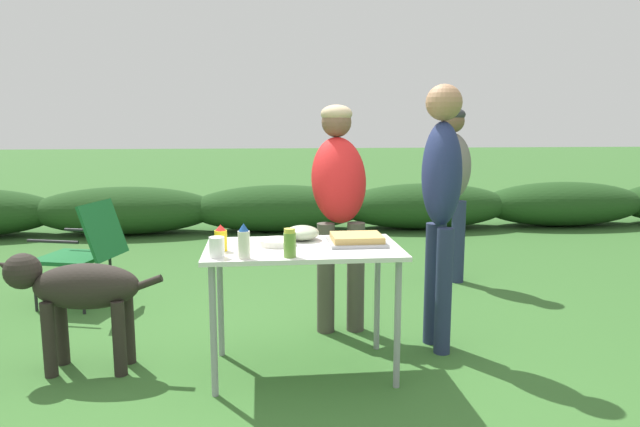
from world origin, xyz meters
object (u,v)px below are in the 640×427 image
object	(u,v)px
standing_person_with_beanie	(339,192)
folding_table	(303,260)
food_tray	(357,240)
standing_person_in_olive_jacket	(451,176)
mixing_bowl	(302,233)
paper_cup_stack	(217,247)
relish_jar	(290,243)
standing_person_in_gray_fleece	(441,190)
mayo_bottle	(244,242)
dog	(77,291)
camp_chair_green_behind_table	(85,248)
mustard_bottle	(221,238)
plate_stack	(277,242)

from	to	relation	value
standing_person_with_beanie	folding_table	bearing A→B (deg)	-113.75
food_tray	standing_person_in_olive_jacket	bearing A→B (deg)	56.98
mixing_bowl	paper_cup_stack	bearing A→B (deg)	-139.75
relish_jar	standing_person_in_gray_fleece	size ratio (longest dim) A/B	0.09
mayo_bottle	standing_person_in_gray_fleece	xyz separation A→B (m)	(1.20, 0.51, 0.20)
relish_jar	mayo_bottle	xyz separation A→B (m)	(-0.24, -0.01, 0.01)
standing_person_in_olive_jacket	relish_jar	bearing A→B (deg)	-68.79
dog	camp_chair_green_behind_table	bearing A→B (deg)	18.15
mixing_bowl	mustard_bottle	bearing A→B (deg)	-151.78
mustard_bottle	standing_person_in_olive_jacket	bearing A→B (deg)	44.36
standing_person_with_beanie	standing_person_in_olive_jacket	distance (m)	1.61
food_tray	standing_person_in_olive_jacket	world-z (taller)	standing_person_in_olive_jacket
mustard_bottle	mixing_bowl	bearing A→B (deg)	28.22
paper_cup_stack	mayo_bottle	bearing A→B (deg)	-16.14
mustard_bottle	dog	xyz separation A→B (m)	(-0.84, 0.21, -0.33)
mixing_bowl	paper_cup_stack	size ratio (longest dim) A/B	1.88
plate_stack	paper_cup_stack	distance (m)	0.42
folding_table	plate_stack	xyz separation A→B (m)	(-0.14, 0.05, 0.09)
folding_table	standing_person_in_olive_jacket	size ratio (longest dim) A/B	0.70
mixing_bowl	standing_person_in_olive_jacket	size ratio (longest dim) A/B	0.13
mixing_bowl	dog	distance (m)	1.34
folding_table	food_tray	xyz separation A→B (m)	(0.32, 0.04, 0.10)
dog	mayo_bottle	bearing A→B (deg)	-108.59
relish_jar	dog	size ratio (longest dim) A/B	0.16
relish_jar	camp_chair_green_behind_table	bearing A→B (deg)	133.16
plate_stack	dog	xyz separation A→B (m)	(-1.15, 0.09, -0.28)
standing_person_in_olive_jacket	dog	world-z (taller)	standing_person_in_olive_jacket
paper_cup_stack	standing_person_in_gray_fleece	xyz separation A→B (m)	(1.34, 0.47, 0.23)
mixing_bowl	relish_jar	xyz separation A→B (m)	(-0.10, -0.43, 0.03)
standing_person_in_olive_jacket	camp_chair_green_behind_table	bearing A→B (deg)	-113.55
mayo_bottle	dog	xyz separation A→B (m)	(-0.97, 0.40, -0.35)
camp_chair_green_behind_table	mustard_bottle	bearing A→B (deg)	-125.45
standing_person_in_gray_fleece	standing_person_in_olive_jacket	world-z (taller)	standing_person_in_gray_fleece
standing_person_with_beanie	camp_chair_green_behind_table	world-z (taller)	standing_person_with_beanie
plate_stack	camp_chair_green_behind_table	bearing A→B (deg)	137.83
dog	standing_person_in_gray_fleece	bearing A→B (deg)	-83.43
folding_table	standing_person_in_olive_jacket	world-z (taller)	standing_person_in_olive_jacket
plate_stack	mayo_bottle	world-z (taller)	mayo_bottle
mustard_bottle	standing_person_with_beanie	bearing A→B (deg)	46.02
mixing_bowl	standing_person_in_gray_fleece	world-z (taller)	standing_person_in_gray_fleece
mayo_bottle	standing_person_with_beanie	bearing A→B (deg)	57.35
dog	folding_table	bearing A→B (deg)	-92.60
plate_stack	mixing_bowl	xyz separation A→B (m)	(0.15, 0.14, 0.03)
mixing_bowl	dog	world-z (taller)	mixing_bowl
plate_stack	food_tray	bearing A→B (deg)	-1.51
paper_cup_stack	folding_table	bearing A→B (deg)	24.79
mixing_bowl	paper_cup_stack	world-z (taller)	paper_cup_stack
paper_cup_stack	standing_person_in_gray_fleece	bearing A→B (deg)	19.14
mixing_bowl	standing_person_with_beanie	world-z (taller)	standing_person_with_beanie
folding_table	plate_stack	bearing A→B (deg)	160.74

